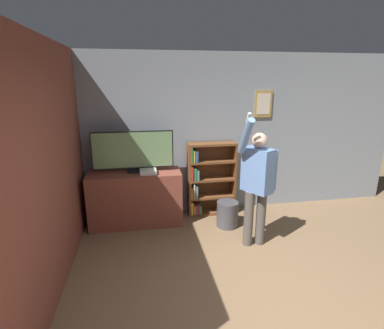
{
  "coord_description": "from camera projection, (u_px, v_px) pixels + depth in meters",
  "views": [
    {
      "loc": [
        -1.35,
        -2.04,
        2.26
      ],
      "look_at": [
        -0.64,
        1.95,
        1.11
      ],
      "focal_mm": 28.0,
      "sensor_mm": 36.0,
      "label": 1
    }
  ],
  "objects": [
    {
      "name": "wall_back",
      "position": [
        220.0,
        135.0,
        5.13
      ],
      "size": [
        6.55,
        0.09,
        2.7
      ],
      "color": "gray",
      "rests_on": "ground_plane"
    },
    {
      "name": "wall_side_brick",
      "position": [
        55.0,
        164.0,
        3.37
      ],
      "size": [
        0.06,
        4.44,
        2.7
      ],
      "color": "brown",
      "rests_on": "ground_plane"
    },
    {
      "name": "tv_ledge",
      "position": [
        136.0,
        198.0,
        4.79
      ],
      "size": [
        1.44,
        0.54,
        0.86
      ],
      "color": "brown",
      "rests_on": "ground_plane"
    },
    {
      "name": "television",
      "position": [
        133.0,
        151.0,
        4.62
      ],
      "size": [
        1.25,
        0.22,
        0.65
      ],
      "color": "black",
      "rests_on": "tv_ledge"
    },
    {
      "name": "game_console",
      "position": [
        148.0,
        172.0,
        4.61
      ],
      "size": [
        0.25,
        0.21,
        0.07
      ],
      "color": "white",
      "rests_on": "tv_ledge"
    },
    {
      "name": "bookshelf",
      "position": [
        208.0,
        180.0,
        5.12
      ],
      "size": [
        0.82,
        0.28,
        1.25
      ],
      "color": "brown",
      "rests_on": "ground_plane"
    },
    {
      "name": "person",
      "position": [
        257.0,
        180.0,
        4.01
      ],
      "size": [
        0.55,
        0.54,
        1.89
      ],
      "rotation": [
        0.0,
        0.0,
        -1.03
      ],
      "color": "#56514C",
      "rests_on": "ground_plane"
    },
    {
      "name": "waste_bin",
      "position": [
        227.0,
        214.0,
        4.75
      ],
      "size": [
        0.34,
        0.34,
        0.41
      ],
      "color": "#4C4C51",
      "rests_on": "ground_plane"
    }
  ]
}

